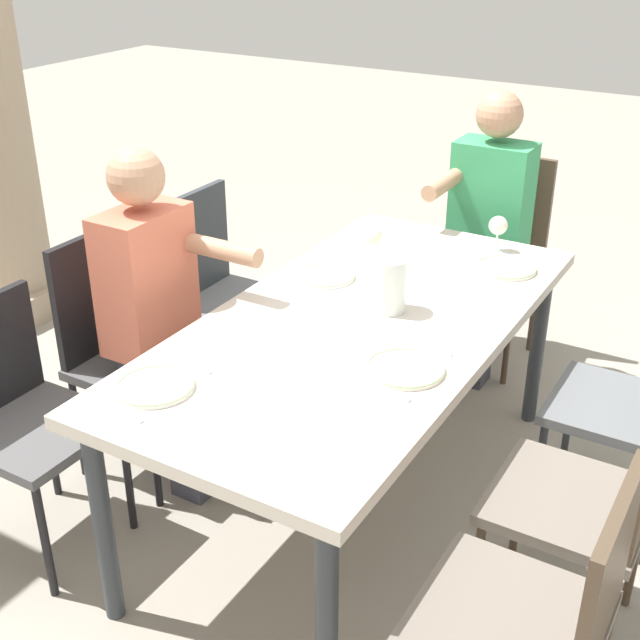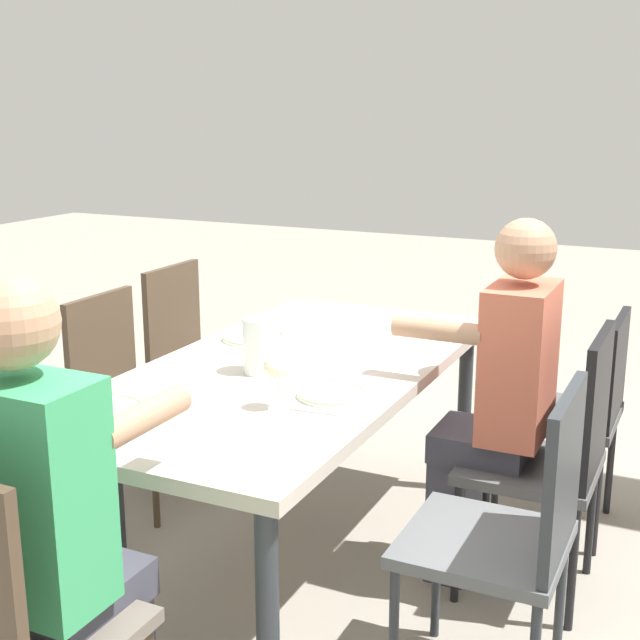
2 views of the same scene
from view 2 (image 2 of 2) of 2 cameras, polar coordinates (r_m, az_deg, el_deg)
ground_plane at (r=3.30m, az=-1.86°, el=-15.80°), size 16.00×16.00×0.00m
dining_table at (r=3.01m, az=-1.97°, el=-4.23°), size 1.91×0.93×0.76m
chair_west_north at (r=3.48m, az=16.89°, el=-5.40°), size 0.44×0.44×0.88m
chair_west_south at (r=4.09m, az=-8.31°, el=-1.80°), size 0.44×0.44×0.91m
chair_mid_north at (r=2.99m, az=15.48°, el=-8.26°), size 0.44×0.44×0.94m
chair_mid_south at (r=3.69m, az=-12.76°, el=-3.99°), size 0.44×0.44×0.88m
chair_east_north at (r=2.45m, az=12.84°, el=-13.18°), size 0.44×0.44×0.93m
chair_east_south at (r=3.27m, az=-19.19°, el=-6.98°), size 0.44×0.44×0.86m
diner_woman_green at (r=2.97m, az=11.74°, el=-4.93°), size 0.34×0.49×1.30m
diner_man_white at (r=2.11m, az=-17.38°, el=-13.24°), size 0.49×0.35×1.31m
plate_0 at (r=3.50m, az=7.57°, el=-0.45°), size 0.23×0.23×0.02m
fork_0 at (r=3.64m, az=8.30°, el=-0.00°), size 0.02×0.17×0.01m
spoon_0 at (r=3.36m, az=6.77°, el=-1.13°), size 0.02×0.17×0.01m
plate_1 at (r=3.32m, az=-4.45°, el=-1.18°), size 0.24×0.24×0.02m
fork_1 at (r=3.44m, az=-3.21°, el=-0.68°), size 0.02×0.17×0.01m
spoon_1 at (r=3.19m, az=-5.79°, el=-1.91°), size 0.04×0.17×0.01m
plate_2 at (r=2.67m, az=0.77°, el=-4.96°), size 0.22×0.22×0.02m
wine_glass_2 at (r=2.53m, az=-2.86°, el=-3.25°), size 0.08×0.08×0.17m
fork_2 at (r=2.80m, az=2.05°, el=-4.16°), size 0.02×0.17×0.01m
spoon_2 at (r=2.54m, az=-0.65°, el=-6.08°), size 0.03×0.17×0.01m
plate_3 at (r=2.62m, az=-14.24°, el=-5.78°), size 0.23×0.23×0.02m
wine_glass_3 at (r=2.41m, az=-15.03°, el=-5.21°), size 0.08×0.08×0.15m
fork_3 at (r=2.73m, az=-12.23°, el=-4.96°), size 0.02×0.17×0.01m
spoon_3 at (r=2.52m, az=-16.40°, el=-6.90°), size 0.03×0.17×0.01m
water_pitcher at (r=2.89m, az=-3.95°, el=-1.90°), size 0.12×0.12×0.19m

